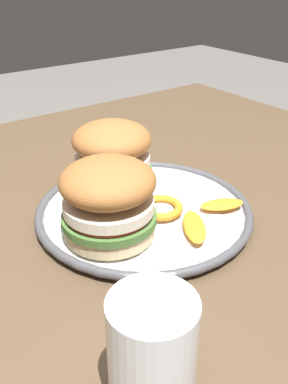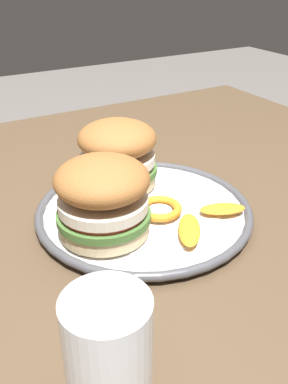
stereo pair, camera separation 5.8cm
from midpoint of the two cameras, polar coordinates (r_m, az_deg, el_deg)
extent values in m
cube|color=brown|center=(0.63, -8.75, -4.38)|extent=(1.23, 0.92, 0.03)
cube|color=brown|center=(1.38, 4.86, -2.40)|extent=(0.06, 0.06, 0.71)
cylinder|color=white|center=(0.61, -2.73, -2.87)|extent=(0.28, 0.28, 0.01)
torus|color=#4C4C51|center=(0.61, -2.74, -2.38)|extent=(0.31, 0.31, 0.01)
cylinder|color=white|center=(0.61, -2.75, -2.30)|extent=(0.21, 0.21, 0.00)
cylinder|color=beige|center=(0.55, -7.66, -4.71)|extent=(0.12, 0.12, 0.02)
cylinder|color=#477033|center=(0.54, -7.75, -3.47)|extent=(0.12, 0.12, 0.01)
cylinder|color=#BC3828|center=(0.54, -7.81, -2.75)|extent=(0.11, 0.11, 0.01)
cylinder|color=silver|center=(0.53, -7.88, -1.83)|extent=(0.11, 0.11, 0.01)
ellipsoid|color=#A36633|center=(0.51, -8.12, 1.34)|extent=(0.16, 0.16, 0.05)
cylinder|color=beige|center=(0.66, -6.65, 1.67)|extent=(0.12, 0.12, 0.02)
cylinder|color=#477033|center=(0.65, -6.72, 2.76)|extent=(0.12, 0.12, 0.01)
cylinder|color=#BC3828|center=(0.65, -6.76, 3.39)|extent=(0.11, 0.11, 0.01)
cylinder|color=silver|center=(0.65, -6.81, 4.19)|extent=(0.11, 0.11, 0.01)
ellipsoid|color=#A36633|center=(0.63, -6.98, 6.90)|extent=(0.17, 0.17, 0.05)
torus|color=orange|center=(0.59, -0.55, -2.17)|extent=(0.09, 0.09, 0.01)
cylinder|color=#F4E5C6|center=(0.59, -0.55, -2.51)|extent=(0.03, 0.03, 0.00)
ellipsoid|color=orange|center=(0.60, 7.66, -1.73)|extent=(0.07, 0.05, 0.01)
ellipsoid|color=orange|center=(0.55, 3.74, -4.71)|extent=(0.07, 0.08, 0.01)
cylinder|color=white|center=(0.35, -4.04, -21.63)|extent=(0.07, 0.07, 0.12)
camera|label=1|loc=(0.03, -92.81, -1.55)|focal=40.00mm
camera|label=2|loc=(0.03, 87.19, 1.55)|focal=40.00mm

